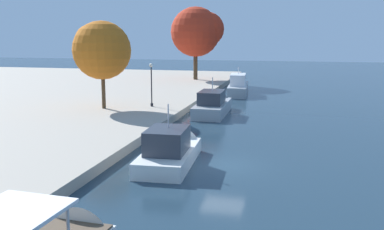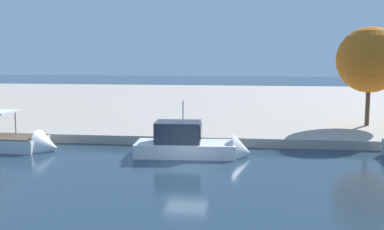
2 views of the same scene
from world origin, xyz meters
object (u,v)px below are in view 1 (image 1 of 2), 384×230
object	(u,v)px
motor_yacht_4	(238,87)
tree_1	(198,31)
motor_yacht_3	(214,107)
tree_0	(99,49)
lamp_post	(151,81)
motor_yacht_2	(172,152)

from	to	relation	value
motor_yacht_4	tree_1	xyz separation A→B (m)	(10.73, 7.97, 7.44)
motor_yacht_3	tree_0	xyz separation A→B (m)	(-3.47, 10.43, 5.76)
motor_yacht_3	lamp_post	size ratio (longest dim) A/B	2.09
motor_yacht_3	tree_1	distance (m)	28.10
motor_yacht_4	tree_1	world-z (taller)	tree_1
lamp_post	tree_0	world-z (taller)	tree_0
motor_yacht_3	motor_yacht_4	bearing A→B (deg)	-2.81
motor_yacht_2	tree_0	distance (m)	18.37
motor_yacht_2	motor_yacht_3	world-z (taller)	motor_yacht_2
motor_yacht_2	motor_yacht_3	distance (m)	16.97
motor_yacht_2	lamp_post	distance (m)	17.21
motor_yacht_4	motor_yacht_3	bearing A→B (deg)	173.46
lamp_post	tree_1	world-z (taller)	tree_1
motor_yacht_3	tree_0	world-z (taller)	tree_0
motor_yacht_2	lamp_post	world-z (taller)	lamp_post
lamp_post	tree_1	size ratio (longest dim) A/B	0.37
lamp_post	tree_0	size ratio (longest dim) A/B	0.51
motor_yacht_4	lamp_post	world-z (taller)	lamp_post
motor_yacht_2	lamp_post	xyz separation A→B (m)	(15.67, 6.64, 2.58)
motor_yacht_2	tree_1	xyz separation A→B (m)	(42.93, 8.15, 7.67)
lamp_post	motor_yacht_3	bearing A→B (deg)	-77.93
motor_yacht_4	lamp_post	bearing A→B (deg)	153.79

